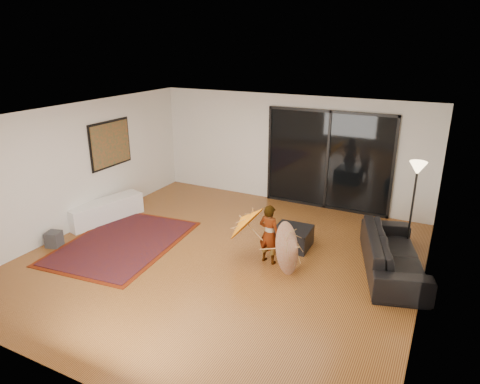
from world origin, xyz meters
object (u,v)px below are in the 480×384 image
Objects in this scene: media_console at (106,210)px; child at (269,234)px; sofa at (393,253)px; ottoman at (293,237)px.

media_console is 1.56× the size of child.
child is (4.10, -0.12, 0.32)m from media_console.
sofa is 3.38× the size of ottoman.
sofa is 1.93m from ottoman.
sofa is 2.08× the size of child.
media_console is at bearing 7.14° from child.
ottoman is (-1.92, 0.10, -0.15)m from sofa.
ottoman is 0.90m from child.
media_console is 0.75× the size of sofa.
media_console is 4.33m from ottoman.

